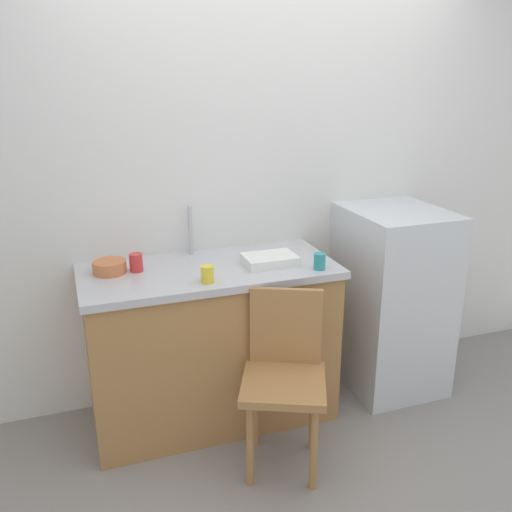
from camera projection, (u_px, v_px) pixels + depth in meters
name	position (u px, v px, depth m)	size (l,w,h in m)	color
ground_plane	(327.00, 467.00, 2.82)	(8.00, 8.00, 0.00)	gray
back_wall	(260.00, 176.00, 3.29)	(4.80, 0.10, 2.62)	silver
cabinet_base	(211.00, 346.00, 3.13)	(1.32, 0.60, 0.87)	#A87542
countertop	(209.00, 271.00, 2.98)	(1.36, 0.64, 0.04)	#B7B7BC
faucet	(190.00, 230.00, 3.14)	(0.02, 0.02, 0.28)	#B7B7BC
refrigerator	(391.00, 299.00, 3.44)	(0.55, 0.63, 1.13)	silver
chair	(284.00, 372.00, 2.73)	(0.53, 0.53, 0.89)	#A87542
dish_tray	(270.00, 260.00, 3.02)	(0.28, 0.20, 0.05)	white
terracotta_bowl	(109.00, 267.00, 2.88)	(0.17, 0.17, 0.06)	#C67042
cup_teal	(320.00, 261.00, 2.93)	(0.06, 0.06, 0.09)	teal
cup_yellow	(207.00, 274.00, 2.75)	(0.06, 0.06, 0.08)	yellow
cup_red	(136.00, 263.00, 2.90)	(0.07, 0.07, 0.09)	red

